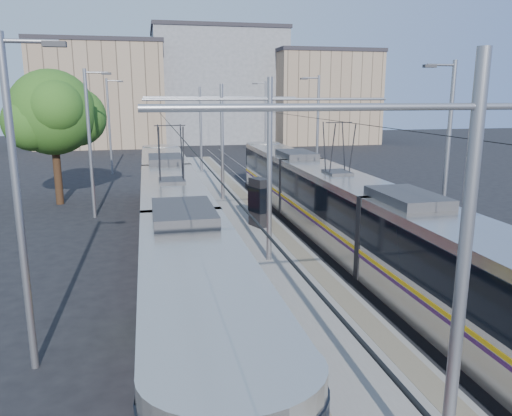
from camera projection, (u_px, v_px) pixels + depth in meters
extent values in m
plane|color=black|center=(347.00, 375.00, 12.14)|extent=(160.00, 160.00, 0.00)
cube|color=gray|center=(231.00, 212.00, 28.30)|extent=(4.00, 50.00, 0.30)
cube|color=gray|center=(206.00, 211.00, 27.96)|extent=(0.70, 50.00, 0.01)
cube|color=gray|center=(256.00, 208.00, 28.57)|extent=(0.70, 50.00, 0.01)
cube|color=gray|center=(154.00, 218.00, 27.43)|extent=(0.07, 70.00, 0.03)
cube|color=gray|center=(180.00, 217.00, 27.73)|extent=(0.07, 70.00, 0.03)
cube|color=gray|center=(280.00, 212.00, 28.93)|extent=(0.07, 70.00, 0.03)
cube|color=gray|center=(304.00, 211.00, 29.23)|extent=(0.07, 70.00, 0.03)
cube|color=black|center=(175.00, 256.00, 20.44)|extent=(2.30, 30.06, 0.40)
cube|color=#BCB6AC|center=(173.00, 217.00, 20.07)|extent=(2.40, 28.46, 2.90)
cube|color=black|center=(173.00, 205.00, 19.96)|extent=(2.43, 28.46, 1.30)
cube|color=#DFB70B|center=(174.00, 227.00, 20.16)|extent=(2.43, 28.46, 0.12)
cube|color=red|center=(174.00, 239.00, 20.27)|extent=(2.42, 28.46, 1.10)
cube|color=#2D2D30|center=(172.00, 178.00, 19.72)|extent=(1.68, 3.00, 0.30)
cube|color=black|center=(335.00, 241.00, 22.53)|extent=(2.30, 30.12, 0.40)
cube|color=#AFA9A1|center=(336.00, 206.00, 22.17)|extent=(2.40, 28.52, 2.90)
cube|color=black|center=(336.00, 195.00, 22.06)|extent=(2.43, 28.52, 1.30)
cube|color=#DBA60B|center=(336.00, 214.00, 22.26)|extent=(2.43, 28.52, 0.12)
cube|color=#3A1447|center=(336.00, 218.00, 22.29)|extent=(2.43, 28.52, 0.10)
cube|color=#2D2D30|center=(337.00, 170.00, 21.81)|extent=(1.68, 3.00, 0.30)
cylinder|color=gray|center=(461.00, 289.00, 7.49)|extent=(0.20, 0.20, 7.00)
cylinder|color=gray|center=(479.00, 106.00, 6.89)|extent=(9.20, 0.10, 0.10)
cylinder|color=gray|center=(269.00, 172.00, 18.92)|extent=(0.20, 0.20, 7.00)
cylinder|color=gray|center=(270.00, 99.00, 18.32)|extent=(9.20, 0.10, 0.10)
cylinder|color=gray|center=(222.00, 143.00, 30.35)|extent=(0.20, 0.20, 7.00)
cylinder|color=gray|center=(221.00, 98.00, 29.75)|extent=(9.20, 0.10, 0.10)
cylinder|color=gray|center=(201.00, 130.00, 41.78)|extent=(0.20, 0.20, 7.00)
cylinder|color=gray|center=(200.00, 97.00, 41.18)|extent=(9.20, 0.10, 0.10)
cylinder|color=black|center=(163.00, 116.00, 26.35)|extent=(0.02, 70.00, 0.02)
cylinder|color=black|center=(293.00, 115.00, 27.86)|extent=(0.02, 70.00, 0.02)
cylinder|color=gray|center=(19.00, 212.00, 11.59)|extent=(0.18, 0.18, 8.00)
cube|color=#2D2D30|center=(54.00, 44.00, 10.99)|extent=(0.50, 0.22, 0.12)
cylinder|color=gray|center=(90.00, 145.00, 26.83)|extent=(0.18, 0.18, 8.00)
cube|color=#2D2D30|center=(106.00, 74.00, 26.23)|extent=(0.50, 0.22, 0.12)
cylinder|color=gray|center=(109.00, 127.00, 42.07)|extent=(0.18, 0.18, 8.00)
cube|color=#2D2D30|center=(120.00, 81.00, 41.47)|extent=(0.50, 0.22, 0.12)
cylinder|color=gray|center=(447.00, 161.00, 20.45)|extent=(0.18, 0.18, 8.00)
cube|color=#2D2D30|center=(430.00, 66.00, 19.38)|extent=(0.50, 0.22, 0.12)
cylinder|color=gray|center=(317.00, 133.00, 35.68)|extent=(0.18, 0.18, 8.00)
cube|color=#2D2D30|center=(304.00, 79.00, 34.62)|extent=(0.50, 0.22, 0.12)
cylinder|color=gray|center=(265.00, 121.00, 50.92)|extent=(0.18, 0.18, 8.00)
cube|color=#2D2D30|center=(255.00, 84.00, 49.86)|extent=(0.50, 0.22, 0.12)
cube|color=black|center=(259.00, 202.00, 24.52)|extent=(0.94, 1.19, 2.38)
cube|color=black|center=(259.00, 199.00, 24.49)|extent=(1.00, 1.24, 1.24)
cylinder|color=#382314|center=(58.00, 177.00, 30.79)|extent=(0.47, 0.47, 3.40)
sphere|color=#214B15|center=(52.00, 112.00, 29.92)|extent=(5.10, 5.10, 5.10)
sphere|color=#214B15|center=(77.00, 117.00, 31.06)|extent=(3.61, 3.61, 3.61)
cube|color=gray|center=(101.00, 96.00, 65.76)|extent=(16.00, 12.00, 12.95)
cube|color=#262328|center=(98.00, 43.00, 64.27)|extent=(16.32, 12.24, 0.50)
cube|color=gray|center=(217.00, 88.00, 72.66)|extent=(18.00, 14.00, 15.33)
cube|color=#262328|center=(216.00, 31.00, 70.90)|extent=(18.36, 14.28, 0.50)
cube|color=gray|center=(322.00, 99.00, 70.22)|extent=(14.00, 10.00, 12.19)
cube|color=#262328|center=(323.00, 52.00, 68.81)|extent=(14.28, 10.20, 0.50)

